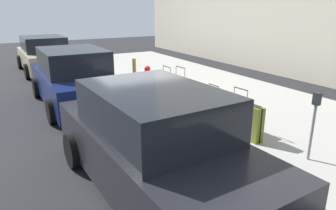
% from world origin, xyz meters
% --- Properties ---
extents(ground_plane, '(40.00, 40.00, 0.00)m').
position_xyz_m(ground_plane, '(0.00, 0.00, 0.00)').
color(ground_plane, black).
extents(sidewalk_curb, '(18.00, 5.00, 0.14)m').
position_xyz_m(sidewalk_curb, '(0.00, -2.50, 0.07)').
color(sidewalk_curb, '#9E9B93').
rests_on(sidewalk_curb, ground_plane).
extents(suitcase_olive_0, '(0.48, 0.24, 0.80)m').
position_xyz_m(suitcase_olive_0, '(-4.26, -0.77, 0.51)').
color(suitcase_olive_0, '#59601E').
rests_on(suitcase_olive_0, sidewalk_curb).
extents(suitcase_black_1, '(0.46, 0.24, 0.99)m').
position_xyz_m(suitcase_black_1, '(-3.74, -0.88, 0.48)').
color(suitcase_black_1, black).
rests_on(suitcase_black_1, sidewalk_curb).
extents(suitcase_silver_2, '(0.38, 0.21, 0.86)m').
position_xyz_m(suitcase_silver_2, '(-3.27, -0.75, 0.44)').
color(suitcase_silver_2, '#9EA0A8').
rests_on(suitcase_silver_2, sidewalk_curb).
extents(suitcase_maroon_3, '(0.45, 0.22, 0.87)m').
position_xyz_m(suitcase_maroon_3, '(-2.80, -0.87, 0.43)').
color(suitcase_maroon_3, maroon).
rests_on(suitcase_maroon_3, sidewalk_curb).
extents(suitcase_teal_4, '(0.48, 0.25, 0.68)m').
position_xyz_m(suitcase_teal_4, '(-2.28, -0.80, 0.45)').
color(suitcase_teal_4, '#0F606B').
rests_on(suitcase_teal_4, sidewalk_curb).
extents(suitcase_red_5, '(0.49, 0.26, 0.84)m').
position_xyz_m(suitcase_red_5, '(-1.75, -0.76, 0.42)').
color(suitcase_red_5, red).
rests_on(suitcase_red_5, sidewalk_curb).
extents(suitcase_navy_6, '(0.50, 0.28, 1.05)m').
position_xyz_m(suitcase_navy_6, '(-1.21, -0.89, 0.50)').
color(suitcase_navy_6, navy).
rests_on(suitcase_navy_6, sidewalk_curb).
extents(suitcase_olive_7, '(0.50, 0.20, 0.99)m').
position_xyz_m(suitcase_olive_7, '(-0.66, -0.75, 0.47)').
color(suitcase_olive_7, '#59601E').
rests_on(suitcase_olive_7, sidewalk_curb).
extents(suitcase_black_8, '(0.50, 0.25, 0.64)m').
position_xyz_m(suitcase_black_8, '(-0.11, -0.78, 0.43)').
color(suitcase_black_8, black).
rests_on(suitcase_black_8, sidewalk_curb).
extents(fire_hydrant, '(0.39, 0.21, 0.76)m').
position_xyz_m(fire_hydrant, '(0.82, -0.81, 0.54)').
color(fire_hydrant, red).
rests_on(fire_hydrant, sidewalk_curb).
extents(bollard_post, '(0.13, 0.13, 0.90)m').
position_xyz_m(bollard_post, '(1.61, -0.66, 0.59)').
color(bollard_post, brown).
rests_on(bollard_post, sidewalk_curb).
extents(parking_meter, '(0.12, 0.09, 1.27)m').
position_xyz_m(parking_meter, '(-5.43, -1.06, 0.97)').
color(parking_meter, slate).
rests_on(parking_meter, sidewalk_curb).
extents(parked_car_charcoal_0, '(4.63, 2.17, 1.68)m').
position_xyz_m(parked_car_charcoal_0, '(-4.70, 1.72, 0.78)').
color(parked_car_charcoal_0, black).
rests_on(parked_car_charcoal_0, ground_plane).
extents(parked_car_navy_1, '(4.39, 2.08, 1.66)m').
position_xyz_m(parked_car_navy_1, '(0.52, 1.72, 0.77)').
color(parked_car_navy_1, '#141E4C').
rests_on(parked_car_navy_1, ground_plane).
extents(parked_car_beige_2, '(4.26, 2.14, 1.57)m').
position_xyz_m(parked_car_beige_2, '(6.21, 1.72, 0.74)').
color(parked_car_beige_2, tan).
rests_on(parked_car_beige_2, ground_plane).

